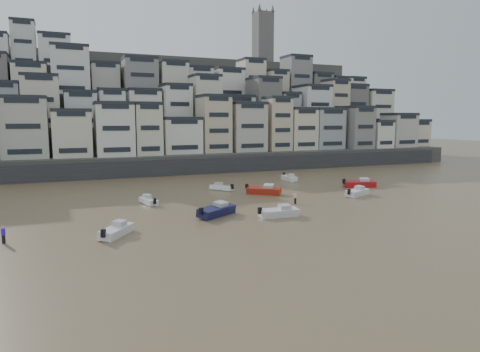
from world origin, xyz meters
name	(u,v)px	position (x,y,z in m)	size (l,w,h in m)	color
ground	(292,292)	(0.00, 0.00, 0.00)	(400.00, 400.00, 0.00)	brown
harbor_wall	(184,166)	(10.00, 65.00, 1.75)	(140.00, 3.00, 3.50)	#38383A
hillside	(164,116)	(14.73, 104.84, 13.01)	(141.04, 66.00, 50.00)	#4C4C47
boat_j	(116,229)	(-9.44, 19.62, 0.71)	(5.23, 1.71, 1.43)	silver
boat_a	(279,211)	(9.98, 20.82, 0.74)	(5.39, 1.76, 1.47)	silver
boat_d	(357,191)	(28.07, 29.08, 0.75)	(5.49, 1.80, 1.50)	white
boat_e	(264,189)	(15.25, 36.04, 0.81)	(5.94, 1.94, 1.62)	#A52414
boat_c	(217,209)	(3.09, 24.26, 0.84)	(6.18, 2.02, 1.69)	#141640
boat_i	(289,177)	(26.41, 47.84, 0.70)	(5.13, 1.68, 1.40)	white
boat_h	(222,186)	(10.36, 42.29, 0.62)	(4.54, 1.49, 1.24)	white
boat_f	(149,200)	(-3.28, 35.00, 0.63)	(4.60, 1.50, 1.25)	white
boat_g	(360,182)	(34.02, 36.06, 0.82)	(6.03, 1.97, 1.64)	#AB1517
person_blue	(3,235)	(-19.79, 20.98, 0.87)	(0.44, 0.44, 1.74)	#321BCD
person_pink	(295,198)	(15.94, 27.22, 0.87)	(0.44, 0.44, 1.74)	#EBA6B5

